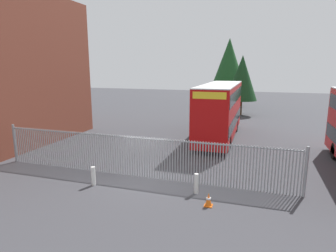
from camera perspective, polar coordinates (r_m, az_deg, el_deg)
ground_plane at (r=22.82m, az=3.06°, el=-3.00°), size 100.00×100.00×0.00m
palisade_fence at (r=15.35m, az=-6.16°, el=-5.77°), size 16.41×0.14×2.35m
double_decker_bus_behind_fence_left at (r=23.71m, az=10.27°, el=3.37°), size 2.54×10.81×4.42m
bollard_near_left at (r=14.86m, az=-14.54°, el=-9.56°), size 0.20×0.20×0.95m
bollard_center_front at (r=13.59m, az=5.63°, el=-11.27°), size 0.20×0.20×0.95m
traffic_cone_by_gate at (r=12.57m, az=8.03°, el=-14.23°), size 0.34×0.34×0.59m
tree_tall_back at (r=35.67m, az=14.42°, el=9.18°), size 3.70×3.70×7.12m
tree_short_side at (r=43.58m, az=11.96°, el=11.82°), size 5.19×5.19×9.81m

